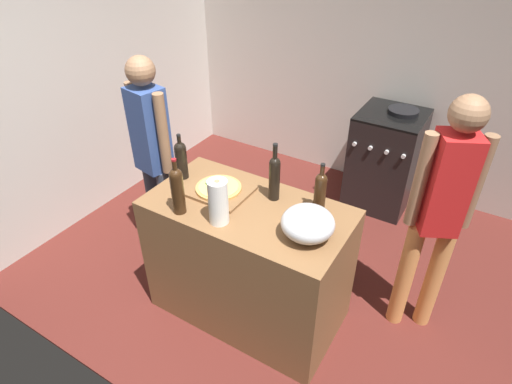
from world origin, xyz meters
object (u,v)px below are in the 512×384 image
at_px(pizza, 218,188).
at_px(wine_bottle_amber, 177,189).
at_px(mixing_bowl, 308,223).
at_px(wine_bottle_dark, 275,176).
at_px(person_in_stripes, 153,151).
at_px(person_in_red, 440,210).
at_px(wine_bottle_clear, 181,159).
at_px(wine_bottle_green, 320,190).
at_px(stove, 385,159).
at_px(paper_towel_roll, 218,202).

height_order(pizza, wine_bottle_amber, wine_bottle_amber).
distance_m(mixing_bowl, wine_bottle_dark, 0.42).
relative_size(mixing_bowl, person_in_stripes, 0.18).
bearing_deg(mixing_bowl, person_in_red, 44.46).
distance_m(wine_bottle_clear, person_in_stripes, 0.41).
relative_size(pizza, wine_bottle_green, 0.91).
relative_size(wine_bottle_amber, person_in_red, 0.22).
xyz_separation_m(wine_bottle_amber, stove, (0.69, 2.08, -0.62)).
bearing_deg(pizza, person_in_red, 20.26).
bearing_deg(mixing_bowl, wine_bottle_clear, 172.62).
distance_m(wine_bottle_amber, person_in_red, 1.55).
relative_size(stove, person_in_red, 0.58).
bearing_deg(wine_bottle_dark, wine_bottle_clear, -171.17).
height_order(wine_bottle_clear, person_in_stripes, person_in_stripes).
bearing_deg(wine_bottle_green, wine_bottle_dark, -173.68).
bearing_deg(person_in_stripes, wine_bottle_clear, -17.16).
distance_m(wine_bottle_amber, wine_bottle_clear, 0.39).
distance_m(paper_towel_roll, wine_bottle_amber, 0.26).
bearing_deg(paper_towel_roll, wine_bottle_green, 42.00).
distance_m(pizza, wine_bottle_green, 0.66).
xyz_separation_m(pizza, wine_bottle_dark, (0.34, 0.12, 0.13)).
bearing_deg(wine_bottle_dark, pizza, -160.43).
relative_size(pizza, stove, 0.30).
distance_m(stove, person_in_stripes, 2.16).
distance_m(mixing_bowl, person_in_red, 0.82).
xyz_separation_m(mixing_bowl, wine_bottle_dark, (-0.34, 0.23, 0.07)).
bearing_deg(wine_bottle_green, paper_towel_roll, -138.00).
relative_size(wine_bottle_green, wine_bottle_amber, 0.89).
bearing_deg(wine_bottle_dark, wine_bottle_green, 6.32).
relative_size(mixing_bowl, wine_bottle_green, 0.92).
height_order(person_in_stripes, person_in_red, person_in_red).
distance_m(mixing_bowl, wine_bottle_clear, 1.00).
bearing_deg(wine_bottle_dark, mixing_bowl, -34.29).
bearing_deg(wine_bottle_amber, wine_bottle_green, 32.38).
bearing_deg(pizza, wine_bottle_dark, 19.57).
bearing_deg(wine_bottle_dark, stove, 80.77).
distance_m(pizza, person_in_red, 1.35).
xyz_separation_m(wine_bottle_dark, wine_bottle_green, (0.29, 0.03, -0.02)).
xyz_separation_m(paper_towel_roll, person_in_red, (1.08, 0.72, -0.09)).
bearing_deg(stove, person_in_stripes, -128.26).
height_order(pizza, wine_bottle_clear, wine_bottle_clear).
xyz_separation_m(pizza, stove, (0.61, 1.79, -0.48)).
bearing_deg(wine_bottle_amber, mixing_bowl, 13.89).
bearing_deg(wine_bottle_green, wine_bottle_clear, -171.94).
xyz_separation_m(wine_bottle_amber, person_in_red, (1.34, 0.76, -0.12)).
distance_m(paper_towel_roll, wine_bottle_clear, 0.56).
distance_m(wine_bottle_clear, stove, 2.08).
bearing_deg(paper_towel_roll, wine_bottle_amber, -170.20).
bearing_deg(person_in_stripes, wine_bottle_green, 0.74).
height_order(paper_towel_roll, stove, paper_towel_roll).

